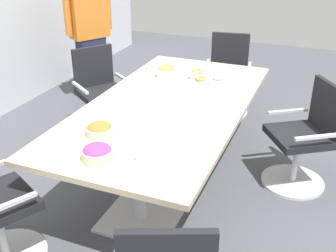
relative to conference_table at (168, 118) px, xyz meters
name	(u,v)px	position (x,y,z in m)	size (l,w,h in m)	color
ground_plane	(168,182)	(0.00, 0.00, -0.63)	(10.00, 10.00, 0.01)	#4C4F56
conference_table	(168,118)	(0.00, 0.00, 0.00)	(2.40, 1.20, 0.75)	#CCB793
office_chair_2	(304,141)	(0.43, -1.06, -0.22)	(0.75, 0.75, 0.91)	silver
office_chair_3	(227,79)	(1.70, -0.06, -0.22)	(0.62, 0.62, 0.91)	silver
office_chair_4	(102,97)	(0.65, 1.02, -0.22)	(0.75, 0.75, 0.91)	silver
person_standing_2	(90,31)	(1.42, 1.59, 0.26)	(0.57, 0.41, 1.70)	#232842
snack_bowl_cookies	(166,71)	(0.58, 0.25, 0.18)	(0.19, 0.19, 0.12)	white
snack_bowl_candy_mix	(97,152)	(-0.96, 0.08, 0.17)	(0.20, 0.20, 0.10)	beige
snack_bowl_pretzels	(100,129)	(-0.68, 0.23, 0.17)	(0.19, 0.19, 0.09)	beige
donut_platter	(207,75)	(0.73, -0.10, 0.14)	(0.37, 0.36, 0.04)	white
napkin_pile	(151,154)	(-0.84, -0.23, 0.16)	(0.14, 0.14, 0.07)	white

